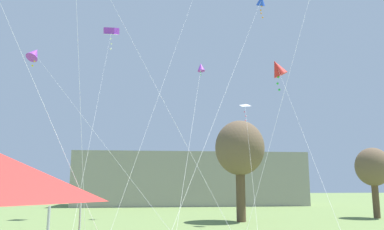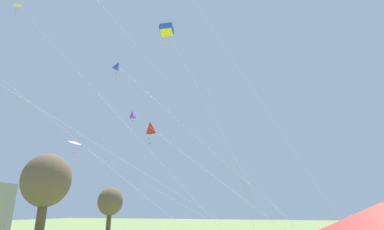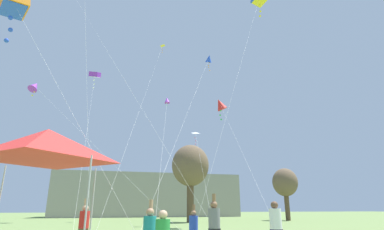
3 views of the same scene
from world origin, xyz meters
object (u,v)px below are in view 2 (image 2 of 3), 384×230
Objects in this scene: kite_blue_box_2 at (167,30)px; kite_red_diamond_10 at (151,128)px; kite_yellow_delta_3 at (19,7)px; kite_white_delta_9 at (76,144)px; kite_blue_diamond_8 at (117,66)px; kite_purple_diamond_1 at (133,115)px.

kite_blue_box_2 reaches higher than kite_red_diamond_10.
kite_yellow_delta_3 is 1.26× the size of kite_white_delta_9.
kite_blue_diamond_8 is (-5.07, 2.94, -6.66)m from kite_blue_box_2.
kite_yellow_delta_3 is at bearing 115.38° from kite_white_delta_9.
kite_purple_diamond_1 is at bearing -136.21° from kite_blue_diamond_8.
kite_yellow_delta_3 is at bearing 110.96° from kite_blue_diamond_8.
kite_blue_diamond_8 is at bearing -69.04° from kite_yellow_delta_3.
kite_blue_diamond_8 is (3.74, -9.76, -6.40)m from kite_yellow_delta_3.
kite_white_delta_9 is 1.44× the size of kite_red_diamond_10.
kite_yellow_delta_3 is 12.25m from kite_blue_diamond_8.
kite_purple_diamond_1 is at bearing -167.78° from kite_blue_box_2.
kite_purple_diamond_1 is 0.53× the size of kite_yellow_delta_3.
kite_purple_diamond_1 is 17.55m from kite_blue_box_2.
kite_white_delta_9 is at bearing 101.23° from kite_blue_diamond_8.
kite_red_diamond_10 is at bearing -87.80° from kite_white_delta_9.
kite_blue_box_2 reaches higher than kite_purple_diamond_1.
kite_red_diamond_10 is (0.28, -7.32, 1.02)m from kite_white_delta_9.
kite_blue_diamond_8 reaches higher than kite_red_diamond_10.
kite_blue_box_2 reaches higher than kite_blue_diamond_8.
kite_blue_diamond_8 is at bearing 84.95° from kite_red_diamond_10.
kite_red_diamond_10 reaches higher than kite_white_delta_9.
kite_blue_box_2 is 14.48m from kite_red_diamond_10.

